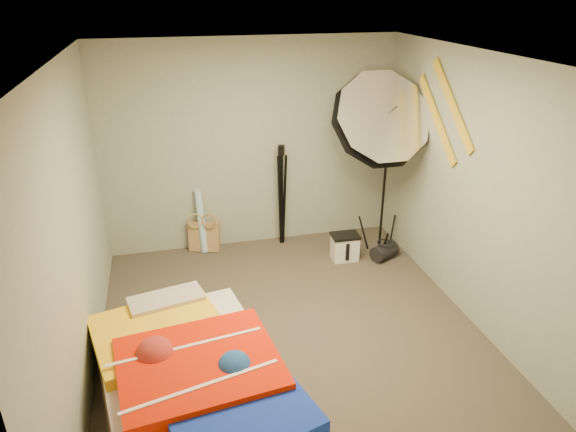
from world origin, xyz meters
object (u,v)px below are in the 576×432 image
object	(u,v)px
wrapping_roll	(201,221)
camera_tripod	(282,189)
tote_bag	(204,236)
bed	(191,378)
duffel_bag	(384,251)
photo_umbrella	(379,121)
camera_case	(345,248)

from	to	relation	value
wrapping_roll	camera_tripod	xyz separation A→B (m)	(0.99, -0.04, 0.35)
tote_bag	bed	bearing A→B (deg)	-80.17
duffel_bag	camera_tripod	world-z (taller)	camera_tripod
photo_umbrella	camera_tripod	size ratio (longest dim) A/B	1.80
wrapping_roll	duffel_bag	bearing A→B (deg)	-19.64
camera_case	bed	distance (m)	2.73
bed	camera_case	bearing A→B (deg)	44.96
tote_bag	wrapping_roll	xyz separation A→B (m)	(-0.02, 0.00, 0.20)
duffel_bag	bed	size ratio (longest dim) A/B	0.15
wrapping_roll	photo_umbrella	bearing A→B (deg)	-18.52
tote_bag	camera_tripod	distance (m)	1.12
photo_umbrella	camera_case	bearing A→B (deg)	178.28
camera_case	bed	size ratio (longest dim) A/B	0.14
duffel_bag	bed	distance (m)	3.02
camera_case	camera_tripod	bearing A→B (deg)	137.97
bed	camera_tripod	distance (m)	2.89
duffel_bag	camera_tripod	size ratio (longest dim) A/B	0.25
photo_umbrella	duffel_bag	bearing A→B (deg)	-32.47
camera_case	photo_umbrella	xyz separation A→B (m)	(0.31, -0.01, 1.51)
duffel_bag	photo_umbrella	bearing A→B (deg)	121.72
bed	photo_umbrella	world-z (taller)	photo_umbrella
wrapping_roll	bed	distance (m)	2.59
tote_bag	wrapping_roll	distance (m)	0.21
camera_tripod	wrapping_roll	bearing A→B (deg)	177.96
camera_tripod	photo_umbrella	bearing A→B (deg)	-33.11
bed	wrapping_roll	bearing A→B (deg)	83.09
tote_bag	wrapping_roll	bearing A→B (deg)	-162.75
tote_bag	wrapping_roll	world-z (taller)	wrapping_roll
wrapping_roll	bed	world-z (taller)	wrapping_roll
tote_bag	duffel_bag	xyz separation A→B (m)	(2.06, -0.74, -0.09)
photo_umbrella	camera_tripod	distance (m)	1.45
camera_case	duffel_bag	xyz separation A→B (m)	(0.47, -0.11, -0.05)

